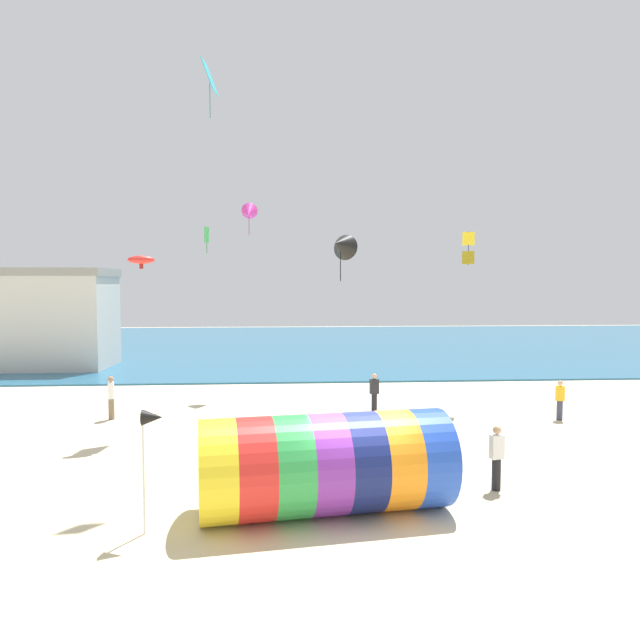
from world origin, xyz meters
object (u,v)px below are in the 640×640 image
(kite_green_diamond, at_px, (207,235))
(bystander_far_left, at_px, (374,393))
(kite_black_delta, at_px, (341,245))
(kite_handler, at_px, (497,457))
(bystander_near_water, at_px, (111,397))
(kite_magenta_delta, at_px, (249,213))
(kite_cyan_diamond, at_px, (210,77))
(giant_inflatable_tube, at_px, (326,464))
(beach_flag, at_px, (151,423))
(kite_red_parafoil, at_px, (141,260))
(kite_yellow_box, at_px, (468,248))
(bystander_mid_beach, at_px, (560,400))

(kite_green_diamond, height_order, bystander_far_left, kite_green_diamond)
(kite_black_delta, bearing_deg, kite_green_diamond, 129.98)
(bystander_far_left, bearing_deg, kite_handler, -78.85)
(bystander_near_water, bearing_deg, kite_green_diamond, 47.10)
(bystander_far_left, bearing_deg, kite_magenta_delta, 137.69)
(kite_green_diamond, bearing_deg, kite_cyan_diamond, -78.47)
(kite_cyan_diamond, bearing_deg, kite_green_diamond, 101.53)
(kite_handler, relative_size, bystander_far_left, 1.03)
(kite_cyan_diamond, height_order, kite_black_delta, kite_cyan_diamond)
(giant_inflatable_tube, height_order, kite_magenta_delta, kite_magenta_delta)
(kite_black_delta, xyz_separation_m, beach_flag, (-4.98, -7.96, -4.44))
(kite_red_parafoil, height_order, beach_flag, kite_red_parafoil)
(kite_magenta_delta, bearing_deg, bystander_near_water, -133.95)
(kite_yellow_box, height_order, kite_magenta_delta, kite_magenta_delta)
(kite_cyan_diamond, relative_size, kite_magenta_delta, 1.41)
(kite_yellow_box, bearing_deg, kite_green_diamond, 170.46)
(kite_cyan_diamond, height_order, bystander_near_water, kite_cyan_diamond)
(bystander_mid_beach, xyz_separation_m, beach_flag, (-14.16, -9.70, 1.67))
(giant_inflatable_tube, height_order, bystander_near_water, giant_inflatable_tube)
(kite_yellow_box, distance_m, bystander_near_water, 16.68)
(kite_red_parafoil, xyz_separation_m, kite_black_delta, (7.17, -0.41, 0.52))
(kite_handler, bearing_deg, bystander_far_left, 101.15)
(kite_red_parafoil, distance_m, bystander_near_water, 6.39)
(kite_yellow_box, bearing_deg, bystander_far_left, -163.94)
(giant_inflatable_tube, distance_m, kite_handler, 4.86)
(beach_flag, bearing_deg, kite_magenta_delta, 85.85)
(bystander_near_water, bearing_deg, kite_cyan_diamond, 12.45)
(kite_handler, distance_m, kite_green_diamond, 17.10)
(kite_handler, distance_m, kite_magenta_delta, 18.15)
(kite_red_parafoil, height_order, bystander_near_water, kite_red_parafoil)
(kite_red_parafoil, height_order, bystander_far_left, kite_red_parafoil)
(kite_green_diamond, relative_size, kite_magenta_delta, 0.75)
(kite_handler, bearing_deg, beach_flag, -166.03)
(bystander_near_water, bearing_deg, kite_yellow_box, 6.40)
(kite_handler, xyz_separation_m, bystander_far_left, (-1.83, 9.28, -0.03))
(kite_green_diamond, relative_size, kite_yellow_box, 0.82)
(kite_red_parafoil, bearing_deg, kite_black_delta, -3.26)
(kite_yellow_box, relative_size, beach_flag, 0.54)
(bystander_near_water, bearing_deg, kite_magenta_delta, 46.05)
(bystander_far_left, bearing_deg, bystander_mid_beach, -13.19)
(kite_cyan_diamond, bearing_deg, beach_flag, -89.51)
(kite_red_parafoil, xyz_separation_m, kite_green_diamond, (1.51, 6.34, 1.42))
(kite_black_delta, bearing_deg, kite_cyan_diamond, 142.40)
(bystander_mid_beach, relative_size, beach_flag, 0.58)
(bystander_near_water, bearing_deg, bystander_far_left, 2.34)
(kite_cyan_diamond, bearing_deg, giant_inflatable_tube, -69.80)
(kite_red_parafoil, relative_size, bystander_mid_beach, 0.62)
(giant_inflatable_tube, height_order, kite_green_diamond, kite_green_diamond)
(kite_cyan_diamond, height_order, kite_yellow_box, kite_cyan_diamond)
(kite_yellow_box, xyz_separation_m, bystander_far_left, (-4.44, -1.28, -6.27))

